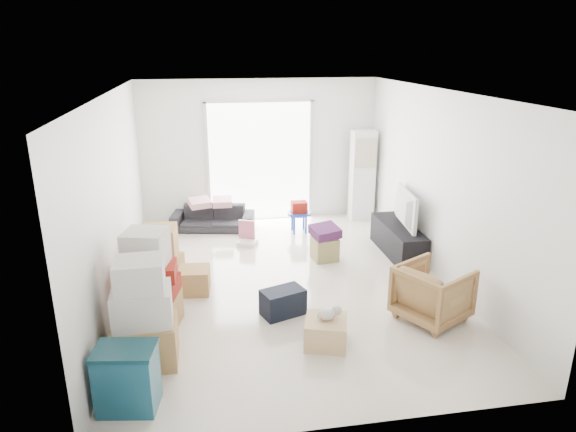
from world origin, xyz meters
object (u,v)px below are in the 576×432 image
(wood_crate, at_px, (326,332))
(armchair, at_px, (433,290))
(tv_console, at_px, (398,240))
(television, at_px, (399,221))
(ottoman, at_px, (325,248))
(storage_bins, at_px, (127,378))
(kids_table, at_px, (299,211))
(sofa, at_px, (213,214))
(ac_tower, at_px, (362,175))

(wood_crate, bearing_deg, armchair, 13.18)
(wood_crate, bearing_deg, tv_console, 53.46)
(television, bearing_deg, ottoman, 97.79)
(storage_bins, xyz_separation_m, kids_table, (2.50, 4.49, 0.08))
(armchair, bearing_deg, television, -39.15)
(sofa, xyz_separation_m, ottoman, (1.72, -1.74, -0.11))
(ac_tower, height_order, television, ac_tower)
(ac_tower, relative_size, ottoman, 4.70)
(storage_bins, distance_m, ottoman, 4.13)
(ottoman, bearing_deg, tv_console, 1.45)
(armchair, height_order, ottoman, armchair)
(tv_console, xyz_separation_m, storage_bins, (-3.90, -3.19, 0.08))
(television, height_order, storage_bins, storage_bins)
(tv_console, relative_size, television, 1.44)
(storage_bins, bearing_deg, kids_table, 60.94)
(tv_console, relative_size, ottoman, 3.97)
(tv_console, relative_size, storage_bins, 2.30)
(television, bearing_deg, armchair, 176.28)
(tv_console, distance_m, television, 0.31)
(tv_console, distance_m, ottoman, 1.24)
(ac_tower, height_order, ottoman, ac_tower)
(ac_tower, xyz_separation_m, armchair, (-0.32, -3.97, -0.48))
(ac_tower, bearing_deg, wood_crate, -112.23)
(sofa, height_order, ottoman, sofa)
(ac_tower, relative_size, armchair, 2.22)
(tv_console, xyz_separation_m, wood_crate, (-1.81, -2.44, -0.09))
(television, distance_m, ottoman, 1.30)
(ottoman, distance_m, kids_table, 1.36)
(storage_bins, xyz_separation_m, ottoman, (2.66, 3.16, -0.14))
(ac_tower, distance_m, kids_table, 1.54)
(television, bearing_deg, kids_table, 53.49)
(sofa, bearing_deg, ottoman, -34.18)
(ottoman, xyz_separation_m, kids_table, (-0.16, 1.33, 0.22))
(storage_bins, relative_size, ottoman, 1.72)
(sofa, bearing_deg, tv_console, -18.79)
(television, bearing_deg, wood_crate, 149.79)
(ac_tower, height_order, kids_table, ac_tower)
(television, xyz_separation_m, wood_crate, (-1.81, -2.44, -0.40))
(ac_tower, xyz_separation_m, kids_table, (-1.35, -0.56, -0.47))
(tv_console, xyz_separation_m, kids_table, (-1.40, 1.30, 0.16))
(tv_console, bearing_deg, sofa, 149.92)
(tv_console, bearing_deg, wood_crate, -126.54)
(tv_console, xyz_separation_m, television, (0.00, 0.00, 0.31))
(sofa, relative_size, kids_table, 2.61)
(storage_bins, bearing_deg, ottoman, 49.93)
(armchair, relative_size, wood_crate, 1.67)
(armchair, height_order, wood_crate, armchair)
(television, relative_size, armchair, 1.30)
(tv_console, height_order, ottoman, tv_console)
(tv_console, distance_m, armchair, 2.14)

